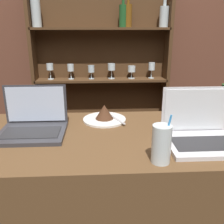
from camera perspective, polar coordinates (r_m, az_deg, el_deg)
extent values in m
cube|color=brown|center=(1.42, 0.61, -23.20)|extent=(1.84, 0.66, 0.96)
cube|color=brown|center=(2.37, -1.49, 16.78)|extent=(7.00, 0.06, 2.70)
cube|color=#472D19|center=(2.38, -16.85, 4.79)|extent=(0.03, 0.18, 1.78)
cube|color=#472D19|center=(2.40, 12.01, 5.27)|extent=(0.03, 0.18, 1.78)
cube|color=#472D19|center=(2.39, -2.41, 5.65)|extent=(1.22, 0.02, 1.78)
cube|color=#472D19|center=(2.42, -2.27, -3.02)|extent=(1.18, 0.18, 0.02)
cube|color=#472D19|center=(2.29, -2.41, 7.36)|extent=(1.18, 0.18, 0.02)
cube|color=#472D19|center=(2.25, -2.57, 18.53)|extent=(1.18, 0.18, 0.02)
cylinder|color=silver|center=(2.33, -13.81, 7.34)|extent=(0.05, 0.05, 0.01)
cylinder|color=silver|center=(2.32, -13.89, 8.36)|extent=(0.01, 0.01, 0.08)
cylinder|color=silver|center=(2.31, -14.02, 10.01)|extent=(0.06, 0.06, 0.06)
cylinder|color=silver|center=(2.31, -9.30, 7.51)|extent=(0.05, 0.05, 0.01)
cylinder|color=silver|center=(2.30, -9.35, 8.40)|extent=(0.01, 0.01, 0.07)
cylinder|color=silver|center=(2.29, -9.43, 9.99)|extent=(0.06, 0.06, 0.06)
cylinder|color=silver|center=(2.29, -4.72, 7.63)|extent=(0.05, 0.05, 0.01)
cylinder|color=silver|center=(2.29, -4.74, 8.38)|extent=(0.01, 0.01, 0.06)
cylinder|color=silver|center=(2.28, -4.78, 9.81)|extent=(0.06, 0.06, 0.06)
cylinder|color=silver|center=(2.30, -0.11, 7.71)|extent=(0.06, 0.06, 0.01)
cylinder|color=silver|center=(2.29, -0.12, 8.66)|extent=(0.01, 0.01, 0.07)
cylinder|color=silver|center=(2.28, -0.12, 10.29)|extent=(0.07, 0.07, 0.06)
cylinder|color=silver|center=(2.31, 4.45, 7.73)|extent=(0.06, 0.06, 0.01)
cylinder|color=silver|center=(2.31, 4.47, 8.48)|extent=(0.01, 0.01, 0.06)
cylinder|color=silver|center=(2.30, 4.51, 9.81)|extent=(0.07, 0.07, 0.05)
cylinder|color=silver|center=(2.34, 8.93, 7.71)|extent=(0.05, 0.05, 0.01)
cylinder|color=silver|center=(2.34, 8.97, 8.62)|extent=(0.01, 0.01, 0.07)
cylinder|color=silver|center=(2.33, 9.06, 10.28)|extent=(0.06, 0.06, 0.07)
cylinder|color=brown|center=(2.27, 3.69, 21.08)|extent=(0.07, 0.07, 0.18)
cylinder|color=brown|center=(2.28, 3.76, 24.15)|extent=(0.02, 0.02, 0.06)
cylinder|color=#1E4C23|center=(2.26, 2.54, 21.05)|extent=(0.07, 0.07, 0.18)
cylinder|color=#1E4C23|center=(2.27, 2.59, 24.05)|extent=(0.02, 0.02, 0.06)
cylinder|color=#B2C1C6|center=(2.32, 11.80, 20.53)|extent=(0.08, 0.08, 0.17)
cylinder|color=#B2C1C6|center=(2.33, 12.00, 23.31)|extent=(0.03, 0.03, 0.06)
cylinder|color=#B2C1C6|center=(2.31, -16.96, 20.68)|extent=(0.08, 0.08, 0.21)
cube|color=#333338|center=(1.20, -17.81, -4.70)|extent=(0.30, 0.24, 0.02)
cube|color=#28282B|center=(1.19, -18.00, -4.46)|extent=(0.26, 0.13, 0.00)
cube|color=#333338|center=(1.28, -17.00, 1.76)|extent=(0.30, 0.00, 0.19)
cube|color=silver|center=(1.28, -17.03, 1.73)|extent=(0.28, 0.01, 0.17)
cube|color=silver|center=(1.11, 20.00, -6.93)|extent=(0.30, 0.24, 0.02)
cube|color=#28282B|center=(1.10, 20.31, -6.71)|extent=(0.25, 0.13, 0.00)
cube|color=silver|center=(1.18, 18.39, 0.55)|extent=(0.30, 0.00, 0.21)
cube|color=silver|center=(1.17, 18.43, 0.51)|extent=(0.27, 0.01, 0.19)
cylinder|color=silver|center=(1.33, -1.74, -1.71)|extent=(0.23, 0.23, 0.01)
cone|color=#422616|center=(1.32, -1.76, 0.06)|extent=(0.10, 0.10, 0.08)
cube|color=#B7B7BC|center=(1.32, 1.00, -1.61)|extent=(0.08, 0.16, 0.00)
cylinder|color=silver|center=(0.92, 11.21, -7.20)|extent=(0.07, 0.07, 0.14)
cylinder|color=#338CD8|center=(0.92, 12.05, -6.03)|extent=(0.04, 0.01, 0.18)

